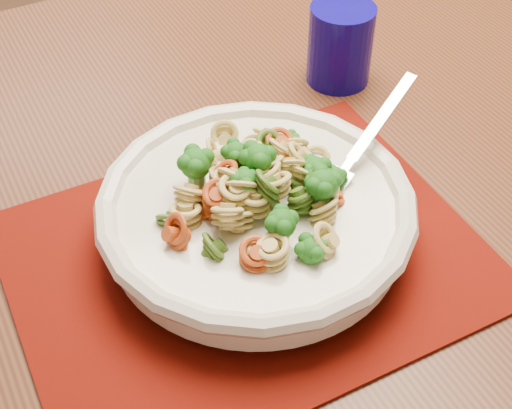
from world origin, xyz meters
name	(u,v)px	position (x,y,z in m)	size (l,w,h in m)	color
dining_table	(214,244)	(-0.13, -0.62, 0.61)	(1.45, 1.04, 0.71)	#532B17
placemat	(246,257)	(-0.13, -0.73, 0.71)	(0.41, 0.32, 0.00)	#5F0904
pasta_bowl	(256,211)	(-0.12, -0.71, 0.74)	(0.29, 0.29, 0.05)	silver
pasta_broccoli_heap	(256,200)	(-0.12, -0.71, 0.75)	(0.24, 0.24, 0.06)	tan
fork	(337,181)	(-0.04, -0.71, 0.75)	(0.19, 0.02, 0.01)	silver
tumbler	(340,44)	(0.06, -0.50, 0.75)	(0.07, 0.07, 0.09)	#0B056F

